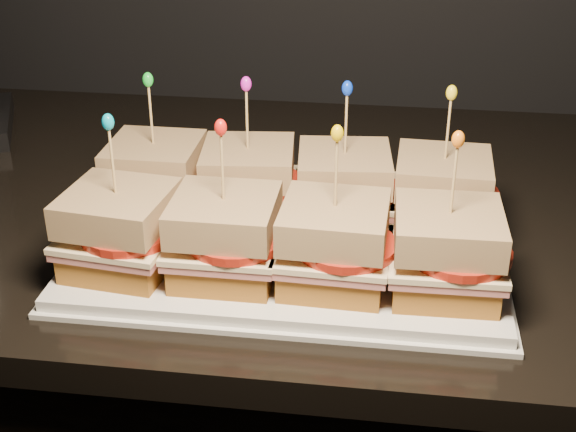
# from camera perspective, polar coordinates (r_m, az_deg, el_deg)

# --- Properties ---
(granite_slab) EXTENTS (2.29, 0.74, 0.04)m
(granite_slab) POSITION_cam_1_polar(r_m,az_deg,el_deg) (1.11, -14.73, 1.48)
(granite_slab) COLOR black
(granite_slab) RESTS_ON cabinet
(platter) EXTENTS (0.46, 0.28, 0.02)m
(platter) POSITION_cam_1_polar(r_m,az_deg,el_deg) (0.88, 0.00, -2.65)
(platter) COLOR white
(platter) RESTS_ON granite_slab
(platter_rim) EXTENTS (0.47, 0.30, 0.01)m
(platter_rim) POSITION_cam_1_polar(r_m,az_deg,el_deg) (0.89, 0.00, -2.99)
(platter_rim) COLOR white
(platter_rim) RESTS_ON granite_slab
(sandwich_0_bread_bot) EXTENTS (0.10, 0.10, 0.03)m
(sandwich_0_bread_bot) POSITION_cam_1_polar(r_m,az_deg,el_deg) (0.96, -9.24, 1.18)
(sandwich_0_bread_bot) COLOR brown
(sandwich_0_bread_bot) RESTS_ON platter
(sandwich_0_ham) EXTENTS (0.11, 0.11, 0.01)m
(sandwich_0_ham) POSITION_cam_1_polar(r_m,az_deg,el_deg) (0.95, -9.32, 2.15)
(sandwich_0_ham) COLOR #C16865
(sandwich_0_ham) RESTS_ON sandwich_0_bread_bot
(sandwich_0_cheese) EXTENTS (0.11, 0.11, 0.01)m
(sandwich_0_cheese) POSITION_cam_1_polar(r_m,az_deg,el_deg) (0.95, -9.35, 2.53)
(sandwich_0_cheese) COLOR beige
(sandwich_0_cheese) RESTS_ON sandwich_0_ham
(sandwich_0_tomato) EXTENTS (0.10, 0.10, 0.01)m
(sandwich_0_tomato) POSITION_cam_1_polar(r_m,az_deg,el_deg) (0.94, -8.78, 2.76)
(sandwich_0_tomato) COLOR #B22414
(sandwich_0_tomato) RESTS_ON sandwich_0_cheese
(sandwich_0_bread_top) EXTENTS (0.10, 0.10, 0.03)m
(sandwich_0_bread_top) POSITION_cam_1_polar(r_m,az_deg,el_deg) (0.94, -9.49, 4.16)
(sandwich_0_bread_top) COLOR #5C2A10
(sandwich_0_bread_top) RESTS_ON sandwich_0_tomato
(sandwich_0_pick) EXTENTS (0.00, 0.00, 0.09)m
(sandwich_0_pick) POSITION_cam_1_polar(r_m,az_deg,el_deg) (0.92, -9.71, 6.87)
(sandwich_0_pick) COLOR tan
(sandwich_0_pick) RESTS_ON sandwich_0_bread_top
(sandwich_0_frill) EXTENTS (0.01, 0.01, 0.02)m
(sandwich_0_frill) POSITION_cam_1_polar(r_m,az_deg,el_deg) (0.91, -9.93, 9.53)
(sandwich_0_frill) COLOR green
(sandwich_0_frill) RESTS_ON sandwich_0_pick
(sandwich_1_bread_bot) EXTENTS (0.11, 0.11, 0.03)m
(sandwich_1_bread_bot) POSITION_cam_1_polar(r_m,az_deg,el_deg) (0.94, -2.78, 0.80)
(sandwich_1_bread_bot) COLOR brown
(sandwich_1_bread_bot) RESTS_ON platter
(sandwich_1_ham) EXTENTS (0.12, 0.12, 0.01)m
(sandwich_1_ham) POSITION_cam_1_polar(r_m,az_deg,el_deg) (0.93, -2.81, 1.79)
(sandwich_1_ham) COLOR #C16865
(sandwich_1_ham) RESTS_ON sandwich_1_bread_bot
(sandwich_1_cheese) EXTENTS (0.12, 0.12, 0.01)m
(sandwich_1_cheese) POSITION_cam_1_polar(r_m,az_deg,el_deg) (0.93, -2.82, 2.18)
(sandwich_1_cheese) COLOR beige
(sandwich_1_cheese) RESTS_ON sandwich_1_ham
(sandwich_1_tomato) EXTENTS (0.10, 0.10, 0.01)m
(sandwich_1_tomato) POSITION_cam_1_polar(r_m,az_deg,el_deg) (0.92, -2.16, 2.40)
(sandwich_1_tomato) COLOR #B22414
(sandwich_1_tomato) RESTS_ON sandwich_1_cheese
(sandwich_1_bread_top) EXTENTS (0.11, 0.11, 0.03)m
(sandwich_1_bread_top) POSITION_cam_1_polar(r_m,az_deg,el_deg) (0.91, -2.86, 3.85)
(sandwich_1_bread_top) COLOR #5C2A10
(sandwich_1_bread_top) RESTS_ON sandwich_1_tomato
(sandwich_1_pick) EXTENTS (0.00, 0.00, 0.09)m
(sandwich_1_pick) POSITION_cam_1_polar(r_m,az_deg,el_deg) (0.90, -2.93, 6.63)
(sandwich_1_pick) COLOR tan
(sandwich_1_pick) RESTS_ON sandwich_1_bread_top
(sandwich_1_frill) EXTENTS (0.01, 0.01, 0.02)m
(sandwich_1_frill) POSITION_cam_1_polar(r_m,az_deg,el_deg) (0.88, -3.00, 9.37)
(sandwich_1_frill) COLOR #D81BCD
(sandwich_1_frill) RESTS_ON sandwich_1_pick
(sandwich_2_bread_bot) EXTENTS (0.11, 0.11, 0.03)m
(sandwich_2_bread_bot) POSITION_cam_1_polar(r_m,az_deg,el_deg) (0.92, 3.93, 0.38)
(sandwich_2_bread_bot) COLOR brown
(sandwich_2_bread_bot) RESTS_ON platter
(sandwich_2_ham) EXTENTS (0.12, 0.12, 0.01)m
(sandwich_2_ham) POSITION_cam_1_polar(r_m,az_deg,el_deg) (0.92, 3.96, 1.38)
(sandwich_2_ham) COLOR #C16865
(sandwich_2_ham) RESTS_ON sandwich_2_bread_bot
(sandwich_2_cheese) EXTENTS (0.12, 0.12, 0.01)m
(sandwich_2_cheese) POSITION_cam_1_polar(r_m,az_deg,el_deg) (0.91, 3.98, 1.78)
(sandwich_2_cheese) COLOR beige
(sandwich_2_cheese) RESTS_ON sandwich_2_ham
(sandwich_2_tomato) EXTENTS (0.10, 0.10, 0.01)m
(sandwich_2_tomato) POSITION_cam_1_polar(r_m,az_deg,el_deg) (0.90, 4.72, 2.00)
(sandwich_2_tomato) COLOR #B22414
(sandwich_2_tomato) RESTS_ON sandwich_2_cheese
(sandwich_2_bread_top) EXTENTS (0.11, 0.11, 0.03)m
(sandwich_2_bread_top) POSITION_cam_1_polar(r_m,az_deg,el_deg) (0.90, 4.04, 3.47)
(sandwich_2_bread_top) COLOR #5C2A10
(sandwich_2_bread_top) RESTS_ON sandwich_2_tomato
(sandwich_2_pick) EXTENTS (0.00, 0.00, 0.09)m
(sandwich_2_pick) POSITION_cam_1_polar(r_m,az_deg,el_deg) (0.88, 4.14, 6.28)
(sandwich_2_pick) COLOR tan
(sandwich_2_pick) RESTS_ON sandwich_2_bread_top
(sandwich_2_frill) EXTENTS (0.01, 0.01, 0.02)m
(sandwich_2_frill) POSITION_cam_1_polar(r_m,az_deg,el_deg) (0.87, 4.24, 9.05)
(sandwich_2_frill) COLOR #0C37DB
(sandwich_2_frill) RESTS_ON sandwich_2_pick
(sandwich_3_bread_bot) EXTENTS (0.10, 0.10, 0.03)m
(sandwich_3_bread_bot) POSITION_cam_1_polar(r_m,az_deg,el_deg) (0.93, 10.72, -0.04)
(sandwich_3_bread_bot) COLOR brown
(sandwich_3_bread_bot) RESTS_ON platter
(sandwich_3_ham) EXTENTS (0.11, 0.11, 0.01)m
(sandwich_3_ham) POSITION_cam_1_polar(r_m,az_deg,el_deg) (0.92, 10.82, 0.96)
(sandwich_3_ham) COLOR #C16865
(sandwich_3_ham) RESTS_ON sandwich_3_bread_bot
(sandwich_3_cheese) EXTENTS (0.12, 0.11, 0.01)m
(sandwich_3_cheese) POSITION_cam_1_polar(r_m,az_deg,el_deg) (0.91, 10.85, 1.35)
(sandwich_3_cheese) COLOR beige
(sandwich_3_cheese) RESTS_ON sandwich_3_ham
(sandwich_3_tomato) EXTENTS (0.10, 0.10, 0.01)m
(sandwich_3_tomato) POSITION_cam_1_polar(r_m,az_deg,el_deg) (0.91, 11.66, 1.56)
(sandwich_3_tomato) COLOR #B22414
(sandwich_3_tomato) RESTS_ON sandwich_3_cheese
(sandwich_3_bread_top) EXTENTS (0.11, 0.11, 0.03)m
(sandwich_3_bread_top) POSITION_cam_1_polar(r_m,az_deg,el_deg) (0.90, 11.02, 3.03)
(sandwich_3_bread_top) COLOR #5C2A10
(sandwich_3_bread_top) RESTS_ON sandwich_3_tomato
(sandwich_3_pick) EXTENTS (0.00, 0.00, 0.09)m
(sandwich_3_pick) POSITION_cam_1_polar(r_m,az_deg,el_deg) (0.88, 11.29, 5.83)
(sandwich_3_pick) COLOR tan
(sandwich_3_pick) RESTS_ON sandwich_3_bread_top
(sandwich_3_frill) EXTENTS (0.01, 0.01, 0.02)m
(sandwich_3_frill) POSITION_cam_1_polar(r_m,az_deg,el_deg) (0.87, 11.56, 8.59)
(sandwich_3_frill) COLOR yellow
(sandwich_3_frill) RESTS_ON sandwich_3_pick
(sandwich_4_bread_bot) EXTENTS (0.11, 0.11, 0.03)m
(sandwich_4_bread_bot) POSITION_cam_1_polar(r_m,az_deg,el_deg) (0.85, -11.68, -2.72)
(sandwich_4_bread_bot) COLOR brown
(sandwich_4_bread_bot) RESTS_ON platter
(sandwich_4_ham) EXTENTS (0.12, 0.12, 0.01)m
(sandwich_4_ham) POSITION_cam_1_polar(r_m,az_deg,el_deg) (0.84, -11.80, -1.66)
(sandwich_4_ham) COLOR #C16865
(sandwich_4_ham) RESTS_ON sandwich_4_bread_bot
(sandwich_4_cheese) EXTENTS (0.12, 0.12, 0.01)m
(sandwich_4_cheese) POSITION_cam_1_polar(r_m,az_deg,el_deg) (0.84, -11.84, -1.24)
(sandwich_4_cheese) COLOR beige
(sandwich_4_cheese) RESTS_ON sandwich_4_ham
(sandwich_4_tomato) EXTENTS (0.10, 0.10, 0.01)m
(sandwich_4_tomato) POSITION_cam_1_polar(r_m,az_deg,el_deg) (0.83, -11.24, -1.04)
(sandwich_4_tomato) COLOR #B22414
(sandwich_4_tomato) RESTS_ON sandwich_4_cheese
(sandwich_4_bread_top) EXTENTS (0.11, 0.11, 0.03)m
(sandwich_4_bread_top) POSITION_cam_1_polar(r_m,az_deg,el_deg) (0.83, -12.04, 0.55)
(sandwich_4_bread_top) COLOR #5C2A10
(sandwich_4_bread_top) RESTS_ON sandwich_4_tomato
(sandwich_4_pick) EXTENTS (0.00, 0.00, 0.09)m
(sandwich_4_pick) POSITION_cam_1_polar(r_m,az_deg,el_deg) (0.81, -12.36, 3.56)
(sandwich_4_pick) COLOR tan
(sandwich_4_pick) RESTS_ON sandwich_4_bread_top
(sandwich_4_frill) EXTENTS (0.01, 0.01, 0.02)m
(sandwich_4_frill) POSITION_cam_1_polar(r_m,az_deg,el_deg) (0.79, -12.68, 6.55)
(sandwich_4_frill) COLOR #0593B3
(sandwich_4_frill) RESTS_ON sandwich_4_pick
(sandwich_5_bread_bot) EXTENTS (0.10, 0.10, 0.03)m
(sandwich_5_bread_bot) POSITION_cam_1_polar(r_m,az_deg,el_deg) (0.82, -4.42, -3.29)
(sandwich_5_bread_bot) COLOR brown
(sandwich_5_bread_bot) RESTS_ON platter
(sandwich_5_ham) EXTENTS (0.11, 0.11, 0.01)m
(sandwich_5_ham) POSITION_cam_1_polar(r_m,az_deg,el_deg) (0.81, -4.46, -2.20)
(sandwich_5_ham) COLOR #C16865
(sandwich_5_ham) RESTS_ON sandwich_5_bread_bot
(sandwich_5_cheese) EXTENTS (0.11, 0.11, 0.01)m
(sandwich_5_cheese) POSITION_cam_1_polar(r_m,az_deg,el_deg) (0.81, -4.48, -1.77)
(sandwich_5_cheese) COLOR beige
(sandwich_5_cheese) RESTS_ON sandwich_5_ham
(sandwich_5_tomato) EXTENTS (0.10, 0.10, 0.01)m
(sandwich_5_tomato) POSITION_cam_1_polar(r_m,az_deg,el_deg) (0.80, -3.75, -1.57)
(sandwich_5_tomato) COLOR #B22414
(sandwich_5_tomato) RESTS_ON sandwich_5_cheese
(sandwich_5_bread_top) EXTENTS (0.10, 0.10, 0.03)m
(sandwich_5_bread_top) POSITION_cam_1_polar(r_m,az_deg,el_deg) (0.80, -4.56, 0.08)
(sandwich_5_bread_top) COLOR #5C2A10
(sandwich_5_bread_top) RESTS_ON sandwich_5_tomato
(sandwich_5_pick) EXTENTS (0.00, 0.00, 0.09)m
(sandwich_5_pick) POSITION_cam_1_polar(r_m,az_deg,el_deg) (0.78, -4.69, 3.19)
(sandwich_5_pick) COLOR tan
(sandwich_5_pick) RESTS_ON sandwich_5_bread_top
(sandwich_5_frill) EXTENTS (0.01, 0.01, 0.02)m
(sandwich_5_frill) POSITION_cam_1_polar(r_m,az_deg,el_deg) (0.76, -4.81, 6.29)
(sandwich_5_frill) COLOR red
(sandwich_5_frill) RESTS_ON sandwich_5_pick
(sandwich_6_bread_bot) EXTENTS (0.10, 0.10, 0.03)m
(sandwich_6_bread_bot) POSITION_cam_1_polar(r_m,az_deg,el_deg) (0.81, 3.23, -3.82)
(sandwich_6_bread_bot) COLOR brown
(sandwich_6_bread_bot) RESTS_ON platter
(sandwich_6_ham) EXTENTS (0.11, 0.11, 0.01)m
(sandwich_6_ham) POSITION_cam_1_polar(r_m,az_deg,el_deg) (0.80, 3.26, -2.73)
(sandwich_6_ham) COLOR #C16865
(sandwich_6_ham) RESTS_ON sandwich_6_bread_bot
(sandwich_6_cheese) EXTENTS (0.12, 0.11, 0.01)m
(sandwich_6_cheese) POSITION_cam_1_polar(r_m,az_deg,el_deg) (0.80, 3.28, -2.29)
(sandwich_6_cheese) COLOR beige
(sandwich_6_cheese) RESTS_ON sandwich_6_ham
(sandwich_6_tomato) EXTENTS (0.10, 0.10, 0.01)m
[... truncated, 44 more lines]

